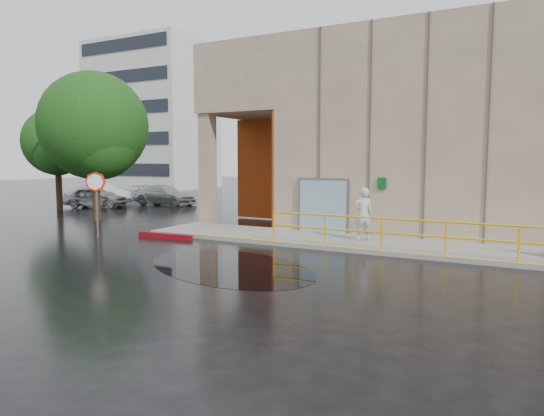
{
  "coord_description": "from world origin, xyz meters",
  "views": [
    {
      "loc": [
        7.26,
        -11.62,
        2.96
      ],
      "look_at": [
        -0.5,
        3.0,
        1.31
      ],
      "focal_mm": 32.0,
      "sensor_mm": 36.0,
      "label": 1
    }
  ],
  "objects_px": {
    "car_c": "(165,195)",
    "tree_far": "(57,144)",
    "car_b": "(102,194)",
    "person": "(363,214)",
    "tree_near": "(95,130)",
    "stop_sign": "(96,190)",
    "red_curb": "(165,236)",
    "car_a": "(95,197)"
  },
  "relations": [
    {
      "from": "tree_far",
      "to": "car_b",
      "type": "bearing_deg",
      "value": 107.5
    },
    {
      "from": "car_b",
      "to": "tree_near",
      "type": "bearing_deg",
      "value": -136.16
    },
    {
      "from": "stop_sign",
      "to": "tree_far",
      "type": "relative_size",
      "value": 0.42
    },
    {
      "from": "car_c",
      "to": "tree_far",
      "type": "height_order",
      "value": "tree_far"
    },
    {
      "from": "car_c",
      "to": "tree_far",
      "type": "xyz_separation_m",
      "value": [
        -2.81,
        -5.93,
        3.19
      ]
    },
    {
      "from": "red_curb",
      "to": "car_a",
      "type": "xyz_separation_m",
      "value": [
        -11.69,
        7.24,
        0.56
      ]
    },
    {
      "from": "red_curb",
      "to": "person",
      "type": "bearing_deg",
      "value": 17.43
    },
    {
      "from": "car_c",
      "to": "tree_far",
      "type": "distance_m",
      "value": 7.3
    },
    {
      "from": "person",
      "to": "tree_far",
      "type": "xyz_separation_m",
      "value": [
        -18.94,
        2.6,
        2.76
      ]
    },
    {
      "from": "stop_sign",
      "to": "person",
      "type": "bearing_deg",
      "value": -3.25
    },
    {
      "from": "car_a",
      "to": "tree_near",
      "type": "height_order",
      "value": "tree_near"
    },
    {
      "from": "tree_far",
      "to": "car_c",
      "type": "bearing_deg",
      "value": 64.63
    },
    {
      "from": "stop_sign",
      "to": "car_a",
      "type": "relative_size",
      "value": 0.66
    },
    {
      "from": "red_curb",
      "to": "car_c",
      "type": "xyz_separation_m",
      "value": [
        -9.09,
        10.73,
        0.55
      ]
    },
    {
      "from": "person",
      "to": "tree_near",
      "type": "bearing_deg",
      "value": -37.92
    },
    {
      "from": "car_b",
      "to": "tree_far",
      "type": "relative_size",
      "value": 0.71
    },
    {
      "from": "car_b",
      "to": "tree_near",
      "type": "distance_m",
      "value": 10.3
    },
    {
      "from": "stop_sign",
      "to": "tree_near",
      "type": "height_order",
      "value": "tree_near"
    },
    {
      "from": "red_curb",
      "to": "tree_near",
      "type": "bearing_deg",
      "value": 157.72
    },
    {
      "from": "red_curb",
      "to": "tree_near",
      "type": "height_order",
      "value": "tree_near"
    },
    {
      "from": "car_b",
      "to": "stop_sign",
      "type": "bearing_deg",
      "value": -135.81
    },
    {
      "from": "person",
      "to": "car_b",
      "type": "height_order",
      "value": "person"
    },
    {
      "from": "car_c",
      "to": "tree_near",
      "type": "xyz_separation_m",
      "value": [
        2.72,
        -8.12,
        3.74
      ]
    },
    {
      "from": "car_b",
      "to": "tree_near",
      "type": "height_order",
      "value": "tree_near"
    },
    {
      "from": "car_c",
      "to": "tree_far",
      "type": "relative_size",
      "value": 0.75
    },
    {
      "from": "stop_sign",
      "to": "car_b",
      "type": "distance_m",
      "value": 15.11
    },
    {
      "from": "car_c",
      "to": "person",
      "type": "bearing_deg",
      "value": -120.11
    },
    {
      "from": "car_b",
      "to": "tree_far",
      "type": "xyz_separation_m",
      "value": [
        1.4,
        -4.46,
        3.14
      ]
    },
    {
      "from": "red_curb",
      "to": "car_b",
      "type": "xyz_separation_m",
      "value": [
        -13.31,
        9.26,
        0.6
      ]
    },
    {
      "from": "car_c",
      "to": "tree_near",
      "type": "bearing_deg",
      "value": -163.71
    },
    {
      "from": "person",
      "to": "car_a",
      "type": "bearing_deg",
      "value": -51.23
    },
    {
      "from": "stop_sign",
      "to": "car_c",
      "type": "xyz_separation_m",
      "value": [
        -6.73,
        11.83,
        -1.19
      ]
    },
    {
      "from": "person",
      "to": "stop_sign",
      "type": "relative_size",
      "value": 0.74
    },
    {
      "from": "car_a",
      "to": "car_b",
      "type": "height_order",
      "value": "car_b"
    },
    {
      "from": "tree_near",
      "to": "stop_sign",
      "type": "bearing_deg",
      "value": -42.81
    },
    {
      "from": "stop_sign",
      "to": "red_curb",
      "type": "bearing_deg",
      "value": 2.24
    },
    {
      "from": "person",
      "to": "stop_sign",
      "type": "distance_m",
      "value": 9.99
    },
    {
      "from": "person",
      "to": "car_c",
      "type": "bearing_deg",
      "value": -64.06
    },
    {
      "from": "tree_near",
      "to": "tree_far",
      "type": "bearing_deg",
      "value": 158.37
    },
    {
      "from": "car_a",
      "to": "tree_near",
      "type": "xyz_separation_m",
      "value": [
        5.32,
        -4.63,
        3.74
      ]
    },
    {
      "from": "tree_far",
      "to": "person",
      "type": "bearing_deg",
      "value": -7.81
    },
    {
      "from": "person",
      "to": "tree_far",
      "type": "relative_size",
      "value": 0.31
    }
  ]
}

